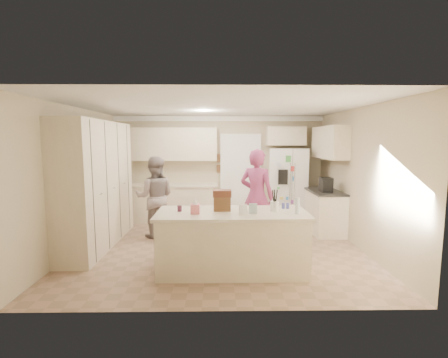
{
  "coord_description": "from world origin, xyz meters",
  "views": [
    {
      "loc": [
        0.0,
        -5.9,
        2.01
      ],
      "look_at": [
        0.1,
        0.35,
        1.25
      ],
      "focal_mm": 26.0,
      "sensor_mm": 36.0,
      "label": 1
    }
  ],
  "objects_px": {
    "island_base": "(232,243)",
    "dollhouse_body": "(222,203)",
    "teen_boy": "(155,197)",
    "coffee_maker": "(326,185)",
    "teen_girl": "(257,196)",
    "tissue_box": "(195,209)",
    "refrigerator": "(289,185)",
    "utensil_crock": "(274,206)"
  },
  "relations": [
    {
      "from": "coffee_maker",
      "to": "refrigerator",
      "type": "bearing_deg",
      "value": 116.32
    },
    {
      "from": "coffee_maker",
      "to": "dollhouse_body",
      "type": "height_order",
      "value": "coffee_maker"
    },
    {
      "from": "island_base",
      "to": "tissue_box",
      "type": "relative_size",
      "value": 15.71
    },
    {
      "from": "island_base",
      "to": "dollhouse_body",
      "type": "height_order",
      "value": "dollhouse_body"
    },
    {
      "from": "dollhouse_body",
      "to": "teen_girl",
      "type": "bearing_deg",
      "value": 61.85
    },
    {
      "from": "island_base",
      "to": "teen_boy",
      "type": "distance_m",
      "value": 2.39
    },
    {
      "from": "teen_boy",
      "to": "teen_girl",
      "type": "bearing_deg",
      "value": 163.98
    },
    {
      "from": "refrigerator",
      "to": "teen_girl",
      "type": "height_order",
      "value": "teen_girl"
    },
    {
      "from": "coffee_maker",
      "to": "teen_girl",
      "type": "height_order",
      "value": "teen_girl"
    },
    {
      "from": "island_base",
      "to": "tissue_box",
      "type": "xyz_separation_m",
      "value": [
        -0.55,
        -0.1,
        0.56
      ]
    },
    {
      "from": "island_base",
      "to": "tissue_box",
      "type": "bearing_deg",
      "value": -169.7
    },
    {
      "from": "tissue_box",
      "to": "teen_girl",
      "type": "distance_m",
      "value": 1.83
    },
    {
      "from": "tissue_box",
      "to": "refrigerator",
      "type": "bearing_deg",
      "value": 56.46
    },
    {
      "from": "teen_boy",
      "to": "coffee_maker",
      "type": "bearing_deg",
      "value": 177.41
    },
    {
      "from": "coffee_maker",
      "to": "utensil_crock",
      "type": "xyz_separation_m",
      "value": [
        -1.4,
        -1.85,
        -0.07
      ]
    },
    {
      "from": "teen_girl",
      "to": "coffee_maker",
      "type": "bearing_deg",
      "value": -134.02
    },
    {
      "from": "refrigerator",
      "to": "utensil_crock",
      "type": "xyz_separation_m",
      "value": [
        -0.86,
        -2.95,
        0.1
      ]
    },
    {
      "from": "utensil_crock",
      "to": "tissue_box",
      "type": "relative_size",
      "value": 1.07
    },
    {
      "from": "refrigerator",
      "to": "dollhouse_body",
      "type": "height_order",
      "value": "refrigerator"
    },
    {
      "from": "dollhouse_body",
      "to": "refrigerator",
      "type": "bearing_deg",
      "value": 60.29
    },
    {
      "from": "tissue_box",
      "to": "dollhouse_body",
      "type": "bearing_deg",
      "value": 26.57
    },
    {
      "from": "refrigerator",
      "to": "teen_boy",
      "type": "distance_m",
      "value": 3.25
    },
    {
      "from": "teen_boy",
      "to": "dollhouse_body",
      "type": "bearing_deg",
      "value": 124.68
    },
    {
      "from": "island_base",
      "to": "teen_boy",
      "type": "height_order",
      "value": "teen_boy"
    },
    {
      "from": "coffee_maker",
      "to": "utensil_crock",
      "type": "distance_m",
      "value": 2.32
    },
    {
      "from": "refrigerator",
      "to": "utensil_crock",
      "type": "relative_size",
      "value": 12.0
    },
    {
      "from": "coffee_maker",
      "to": "teen_girl",
      "type": "bearing_deg",
      "value": -160.87
    },
    {
      "from": "tissue_box",
      "to": "utensil_crock",
      "type": "bearing_deg",
      "value": 7.13
    },
    {
      "from": "tissue_box",
      "to": "teen_boy",
      "type": "xyz_separation_m",
      "value": [
        -0.97,
        1.91,
        -0.16
      ]
    },
    {
      "from": "refrigerator",
      "to": "coffee_maker",
      "type": "xyz_separation_m",
      "value": [
        0.54,
        -1.1,
        0.17
      ]
    },
    {
      "from": "tissue_box",
      "to": "teen_boy",
      "type": "height_order",
      "value": "teen_boy"
    },
    {
      "from": "refrigerator",
      "to": "tissue_box",
      "type": "bearing_deg",
      "value": -110.45
    },
    {
      "from": "dollhouse_body",
      "to": "tissue_box",
      "type": "bearing_deg",
      "value": -153.43
    },
    {
      "from": "refrigerator",
      "to": "tissue_box",
      "type": "distance_m",
      "value": 3.72
    },
    {
      "from": "refrigerator",
      "to": "teen_boy",
      "type": "bearing_deg",
      "value": -145.38
    },
    {
      "from": "tissue_box",
      "to": "teen_boy",
      "type": "relative_size",
      "value": 0.08
    },
    {
      "from": "tissue_box",
      "to": "teen_girl",
      "type": "height_order",
      "value": "teen_girl"
    },
    {
      "from": "refrigerator",
      "to": "utensil_crock",
      "type": "bearing_deg",
      "value": -93.08
    },
    {
      "from": "utensil_crock",
      "to": "dollhouse_body",
      "type": "relative_size",
      "value": 0.58
    },
    {
      "from": "tissue_box",
      "to": "teen_girl",
      "type": "xyz_separation_m",
      "value": [
        1.08,
        1.47,
        -0.08
      ]
    },
    {
      "from": "refrigerator",
      "to": "coffee_maker",
      "type": "distance_m",
      "value": 1.24
    },
    {
      "from": "dollhouse_body",
      "to": "teen_girl",
      "type": "relative_size",
      "value": 0.14
    }
  ]
}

